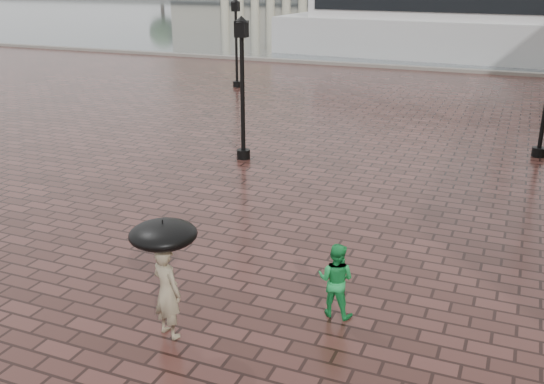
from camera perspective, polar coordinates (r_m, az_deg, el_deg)
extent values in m
plane|color=#351C18|center=(9.62, 4.77, -17.02)|extent=(300.00, 300.00, 0.00)
plane|color=#434D51|center=(99.56, 22.04, 15.22)|extent=(240.00, 240.00, 0.00)
cube|color=slate|center=(39.85, 19.43, 10.49)|extent=(80.00, 0.60, 0.30)
cylinder|color=black|center=(20.02, -2.70, 3.59)|extent=(0.44, 0.44, 0.30)
cylinder|color=black|center=(19.58, -2.79, 8.80)|extent=(0.14, 0.14, 4.00)
cube|color=black|center=(19.29, -2.90, 15.08)|extent=(0.35, 0.35, 0.50)
sphere|color=beige|center=(19.29, -2.90, 15.08)|extent=(0.28, 0.28, 0.28)
cylinder|color=black|center=(22.11, 23.80, 3.47)|extent=(0.44, 0.44, 0.30)
cylinder|color=black|center=(33.11, -3.31, 10.11)|extent=(0.44, 0.44, 0.30)
cylinder|color=black|center=(32.85, -3.37, 13.29)|extent=(0.14, 0.14, 4.00)
cube|color=black|center=(32.67, -3.45, 17.04)|extent=(0.35, 0.35, 0.50)
sphere|color=beige|center=(32.67, -3.45, 17.04)|extent=(0.28, 0.28, 0.28)
imported|color=gray|center=(10.27, -9.85, -9.22)|extent=(0.69, 0.57, 1.64)
imported|color=green|center=(10.82, 6.03, -8.22)|extent=(0.69, 0.55, 1.38)
cube|color=silver|center=(46.33, 18.01, 13.50)|extent=(28.34, 8.76, 2.68)
cube|color=silver|center=(46.16, 18.35, 16.52)|extent=(22.70, 7.45, 2.23)
cube|color=black|center=(43.25, 17.68, 16.42)|extent=(21.17, 1.68, 1.01)
cube|color=black|center=(49.09, 18.94, 16.60)|extent=(21.17, 1.68, 1.01)
cylinder|color=black|center=(10.01, -10.04, -6.35)|extent=(0.02, 0.02, 0.95)
ellipsoid|color=black|center=(9.82, -10.20, -3.95)|extent=(1.10, 1.10, 0.39)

